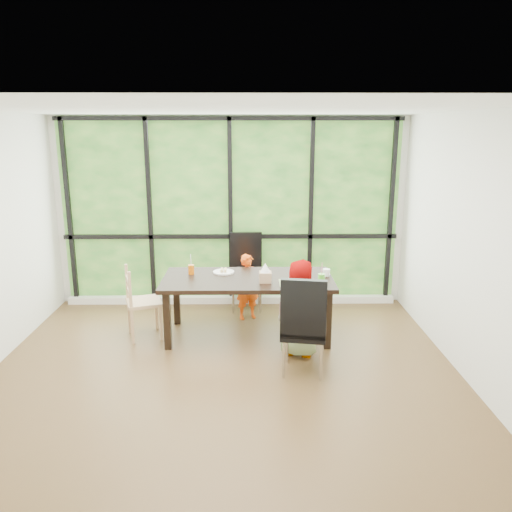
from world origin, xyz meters
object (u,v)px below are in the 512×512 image
Objects in this scene: orange_cup at (191,269)px; chair_interior_leather at (304,324)px; chair_end_beech at (144,302)px; plate_near at (293,283)px; tissue_box at (265,277)px; child_older at (302,308)px; plate_far at (224,272)px; child_toddler at (248,287)px; chair_window_leather at (246,272)px; white_mug at (326,272)px; green_cup at (321,279)px; dining_table at (248,307)px.

chair_interior_leather is at bearing -41.33° from orange_cup.
plate_near is (1.81, -0.22, 0.31)m from chair_end_beech.
chair_end_beech is 6.26× the size of tissue_box.
child_older reaches higher than plate_far.
child_toddler is 1.30m from child_older.
chair_window_leather reaches higher than tissue_box.
chair_end_beech reaches higher than child_toddler.
child_older is 12.56× the size of white_mug.
green_cup reaches higher than orange_cup.
green_cup is at bearing -56.74° from chair_window_leather.
orange_cup is (-0.68, -0.78, 0.27)m from chair_window_leather.
tissue_box is (0.52, -0.40, 0.05)m from plate_far.
plate_near is at bearing 171.01° from green_cup.
dining_table is 1.01m from green_cup.
orange_cup is (-1.32, 0.72, 0.25)m from child_older.
plate_far is 0.66m from tissue_box.
chair_window_leather and chair_interior_leather have the same top height.
child_toddler reaches higher than plate_near.
dining_table is 1.28m from chair_end_beech.
white_mug is (0.11, 0.35, -0.02)m from green_cup.
child_older is at bearing -82.78° from child_toddler.
child_older is 1.53m from orange_cup.
chair_end_beech is 1.01× the size of child_toddler.
chair_interior_leather reaches higher than plate_far.
chair_end_beech is at bearing -144.44° from chair_window_leather.
chair_interior_leather reaches higher than green_cup.
plate_near is 1.30m from orange_cup.
chair_end_beech is at bearing 172.84° from green_cup.
chair_end_beech is 10.12× the size of white_mug.
chair_interior_leather is at bearing -64.37° from tissue_box.
plate_far is at bearing 156.15° from green_cup.
chair_window_leather is at bearing 125.49° from green_cup.
tissue_box is (-0.65, 0.11, -0.00)m from green_cup.
chair_window_leather is 2.02m from chair_interior_leather.
child_toddler is 0.80× the size of child_older.
tissue_box is at bearing -39.51° from dining_table.
chair_interior_leather is 1.13m from white_mug.
child_older reaches higher than chair_interior_leather.
chair_end_beech reaches higher than orange_cup.
child_toddler is 0.57m from plate_far.
plate_near is at bearing -145.51° from white_mug.
plate_far is at bearing 8.14° from orange_cup.
dining_table is 0.85m from orange_cup.
orange_cup is 0.82× the size of tissue_box.
green_cup is at bearing -9.89° from tissue_box.
dining_table is at bearing -108.07° from chair_end_beech.
white_mug is at bearing -44.00° from chair_window_leather.
white_mug is 0.62× the size of tissue_box.
orange_cup is 0.90× the size of green_cup.
orange_cup is 1.68m from white_mug.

